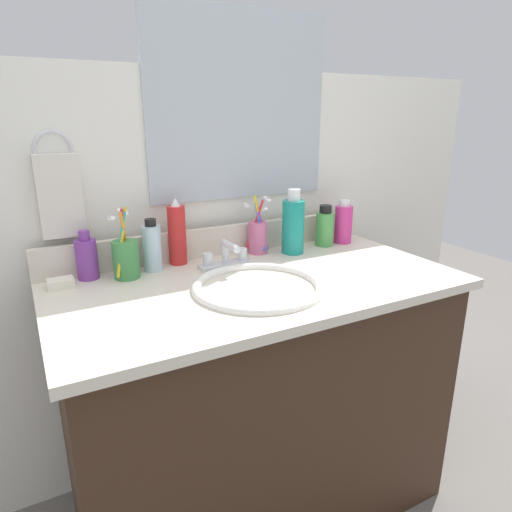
% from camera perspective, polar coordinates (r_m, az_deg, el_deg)
% --- Properties ---
extents(ground_plane, '(6.00, 6.00, 0.00)m').
position_cam_1_polar(ground_plane, '(1.63, 0.33, -28.32)').
color(ground_plane, '#66605B').
extents(vanity_cabinet, '(1.04, 0.52, 0.71)m').
position_cam_1_polar(vanity_cabinet, '(1.39, 0.35, -18.01)').
color(vanity_cabinet, '#382316').
rests_on(vanity_cabinet, ground_plane).
extents(countertop, '(1.09, 0.56, 0.03)m').
position_cam_1_polar(countertop, '(1.22, 0.39, -3.66)').
color(countertop, beige).
rests_on(countertop, vanity_cabinet).
extents(backsplash, '(1.09, 0.02, 0.09)m').
position_cam_1_polar(backsplash, '(1.43, -4.77, 1.94)').
color(backsplash, beige).
rests_on(backsplash, countertop).
extents(back_wall, '(2.19, 0.04, 1.30)m').
position_cam_1_polar(back_wall, '(1.52, -5.58, -2.41)').
color(back_wall, white).
rests_on(back_wall, ground_plane).
extents(mirror_panel, '(0.60, 0.01, 0.56)m').
position_cam_1_polar(mirror_panel, '(1.46, -2.05, 18.41)').
color(mirror_panel, '#B2BCC6').
extents(towel_ring, '(0.10, 0.01, 0.10)m').
position_cam_1_polar(towel_ring, '(1.31, -24.32, 12.23)').
color(towel_ring, silver).
extents(hand_towel, '(0.11, 0.04, 0.22)m').
position_cam_1_polar(hand_towel, '(1.31, -23.60, 6.96)').
color(hand_towel, silver).
extents(sink_basin, '(0.34, 0.34, 0.11)m').
position_cam_1_polar(sink_basin, '(1.17, 0.26, -5.50)').
color(sink_basin, white).
rests_on(sink_basin, countertop).
extents(faucet, '(0.16, 0.10, 0.08)m').
position_cam_1_polar(faucet, '(1.31, -3.78, -0.24)').
color(faucet, silver).
rests_on(faucet, countertop).
extents(bottle_cream_purple, '(0.06, 0.06, 0.13)m').
position_cam_1_polar(bottle_cream_purple, '(1.29, -20.65, -0.25)').
color(bottle_cream_purple, '#7A3899').
rests_on(bottle_cream_purple, countertop).
extents(bottle_mouthwash_teal, '(0.07, 0.07, 0.21)m').
position_cam_1_polar(bottle_mouthwash_teal, '(1.43, 4.72, 3.93)').
color(bottle_mouthwash_teal, teal).
rests_on(bottle_mouthwash_teal, countertop).
extents(bottle_gel_clear, '(0.05, 0.05, 0.15)m').
position_cam_1_polar(bottle_gel_clear, '(1.30, -13.03, 1.11)').
color(bottle_gel_clear, silver).
rests_on(bottle_gel_clear, countertop).
extents(bottle_spray_red, '(0.05, 0.05, 0.20)m').
position_cam_1_polar(bottle_spray_red, '(1.34, -9.97, 2.74)').
color(bottle_spray_red, red).
rests_on(bottle_spray_red, countertop).
extents(bottle_soap_pink, '(0.06, 0.06, 0.15)m').
position_cam_1_polar(bottle_soap_pink, '(1.58, 11.01, 4.08)').
color(bottle_soap_pink, '#D8338C').
rests_on(bottle_soap_pink, countertop).
extents(bottle_toner_green, '(0.06, 0.06, 0.14)m').
position_cam_1_polar(bottle_toner_green, '(1.54, 8.70, 3.61)').
color(bottle_toner_green, '#4C9E4C').
rests_on(bottle_toner_green, countertop).
extents(cup_green, '(0.07, 0.09, 0.19)m').
position_cam_1_polar(cup_green, '(1.26, -16.19, -0.19)').
color(cup_green, '#3F8C47').
rests_on(cup_green, countertop).
extents(cup_pink, '(0.08, 0.07, 0.19)m').
position_cam_1_polar(cup_pink, '(1.44, 0.26, 2.60)').
color(cup_pink, '#D16693').
rests_on(cup_pink, countertop).
extents(soap_bar, '(0.06, 0.04, 0.02)m').
position_cam_1_polar(soap_bar, '(1.26, -23.51, -3.19)').
color(soap_bar, white).
rests_on(soap_bar, countertop).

